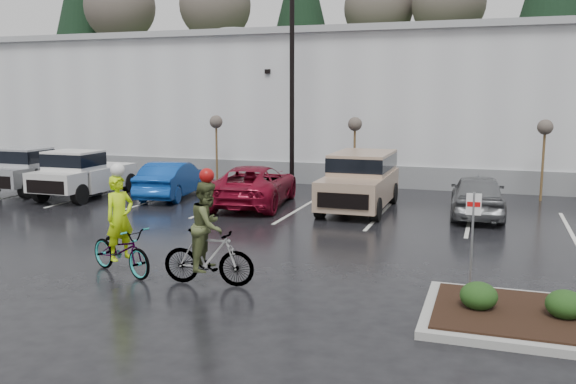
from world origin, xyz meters
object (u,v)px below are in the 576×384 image
(fire_lane_sign, at_px, (472,230))
(car_blue, at_px, (172,179))
(sapling_east, at_px, (545,132))
(cyclist_hivis, at_px, (121,240))
(pickup_silver, at_px, (39,169))
(cyclist_olive, at_px, (208,244))
(sapling_west, at_px, (216,126))
(car_grey, at_px, (478,195))
(suv_tan, at_px, (359,182))
(lamppost, at_px, (292,57))
(pickup_white, at_px, (89,173))
(sapling_mid, at_px, (355,128))
(car_red, at_px, (254,185))

(fire_lane_sign, xyz_separation_m, car_blue, (-11.96, 8.91, -0.67))
(sapling_east, xyz_separation_m, cyclist_hivis, (-10.00, -13.74, -1.93))
(pickup_silver, relative_size, cyclist_olive, 2.00)
(sapling_west, relative_size, car_grey, 0.73)
(fire_lane_sign, height_order, suv_tan, fire_lane_sign)
(suv_tan, relative_size, cyclist_hivis, 1.95)
(fire_lane_sign, distance_m, cyclist_olive, 5.62)
(cyclist_olive, bearing_deg, lamppost, 4.25)
(cyclist_hivis, relative_size, cyclist_olive, 1.01)
(cyclist_olive, bearing_deg, car_grey, -34.69)
(pickup_white, bearing_deg, cyclist_olive, -42.76)
(pickup_silver, relative_size, cyclist_hivis, 1.99)
(sapling_west, distance_m, fire_lane_sign, 17.46)
(pickup_white, xyz_separation_m, suv_tan, (11.16, 0.58, 0.05))
(sapling_mid, relative_size, suv_tan, 0.63)
(fire_lane_sign, distance_m, suv_tan, 9.64)
(car_blue, bearing_deg, sapling_mid, -157.52)
(pickup_white, distance_m, car_red, 7.19)
(sapling_mid, distance_m, cyclist_olive, 13.96)
(car_red, height_order, cyclist_olive, cyclist_olive)
(sapling_east, relative_size, cyclist_hivis, 1.22)
(car_blue, bearing_deg, cyclist_olive, 115.18)
(pickup_silver, bearing_deg, car_red, -0.87)
(sapling_east, relative_size, car_blue, 0.71)
(pickup_silver, height_order, car_grey, pickup_silver)
(sapling_west, distance_m, suv_tan, 8.81)
(cyclist_hivis, bearing_deg, sapling_mid, 11.64)
(cyclist_olive, bearing_deg, suv_tan, -13.52)
(pickup_silver, relative_size, suv_tan, 1.02)
(sapling_mid, xyz_separation_m, car_grey, (5.20, -4.00, -1.98))
(lamppost, height_order, cyclist_hivis, lamppost)
(suv_tan, bearing_deg, cyclist_olive, -97.60)
(sapling_west, height_order, sapling_mid, same)
(fire_lane_sign, bearing_deg, car_red, 134.35)
(suv_tan, distance_m, cyclist_hivis, 10.26)
(sapling_mid, relative_size, car_blue, 0.71)
(sapling_east, bearing_deg, sapling_mid, 180.00)
(sapling_mid, xyz_separation_m, car_blue, (-6.66, -3.89, -1.99))
(suv_tan, xyz_separation_m, car_grey, (4.11, 0.13, -0.28))
(cyclist_olive, bearing_deg, sapling_west, 18.57)
(sapling_mid, height_order, pickup_silver, sapling_mid)
(cyclist_hivis, bearing_deg, car_grey, -16.40)
(car_blue, distance_m, suv_tan, 7.76)
(lamppost, distance_m, sapling_mid, 4.00)
(pickup_white, bearing_deg, cyclist_hivis, -50.03)
(pickup_silver, height_order, pickup_white, same)
(cyclist_hivis, bearing_deg, cyclist_olive, -70.57)
(car_blue, height_order, car_red, car_red)
(cyclist_hivis, bearing_deg, car_blue, 44.84)
(sapling_east, height_order, car_blue, sapling_east)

